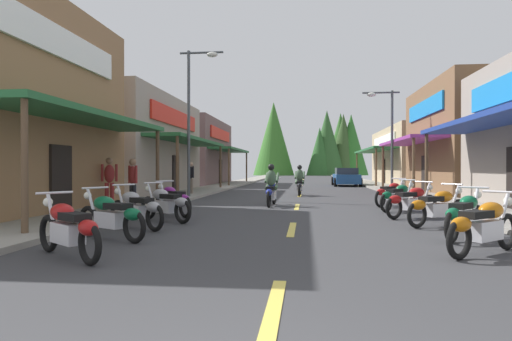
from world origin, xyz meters
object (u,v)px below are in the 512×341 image
streetlamp_right (386,126)px  parked_car_curbside (346,177)px  motorcycle_parked_right_1 (465,215)px  rider_cruising_lead (271,188)px  motorcycle_parked_right_5 (391,193)px  motorcycle_parked_left_4 (173,199)px  motorcycle_parked_right_2 (437,206)px  motorcycle_parked_right_0 (484,225)px  motorcycle_parked_left_2 (136,208)px  motorcycle_parked_right_4 (398,196)px  pedestrian_by_shop (191,176)px  motorcycle_parked_left_1 (111,215)px  motorcycle_parked_left_3 (165,203)px  motorcycle_parked_right_3 (411,201)px  pedestrian_browsing (133,180)px  rider_cruising_trailing (300,183)px  motorcycle_parked_left_0 (68,228)px  pedestrian_waiting (109,179)px  streetlamp_left (195,104)px

streetlamp_right → parked_car_curbside: (-1.29, 9.95, -3.04)m
motorcycle_parked_right_1 → rider_cruising_lead: bearing=68.6°
motorcycle_parked_right_5 → motorcycle_parked_left_4: bearing=161.6°
motorcycle_parked_left_4 → motorcycle_parked_right_2: bearing=-147.3°
motorcycle_parked_right_0 → motorcycle_parked_left_2: same height
motorcycle_parked_right_2 → motorcycle_parked_right_5: (-0.06, 5.62, 0.00)m
motorcycle_parked_right_4 → parked_car_curbside: bearing=42.0°
motorcycle_parked_right_0 → motorcycle_parked_right_2: (0.28, 3.60, 0.00)m
motorcycle_parked_right_5 → pedestrian_by_shop: bearing=101.8°
motorcycle_parked_left_1 → motorcycle_parked_left_3: (0.14, 3.02, 0.00)m
motorcycle_parked_right_0 → motorcycle_parked_right_3: size_ratio=0.96×
streetlamp_right → pedestrian_by_shop: bearing=-163.0°
pedestrian_browsing → rider_cruising_trailing: bearing=9.6°
motorcycle_parked_right_5 → motorcycle_parked_left_2: bearing=175.7°
motorcycle_parked_right_1 → parked_car_curbside: (-0.09, 25.72, 0.20)m
motorcycle_parked_right_2 → motorcycle_parked_right_3: size_ratio=1.02×
motorcycle_parked_right_0 → parked_car_curbside: bearing=48.3°
motorcycle_parked_left_0 → motorcycle_parked_left_1: (-0.13, 1.83, 0.00)m
pedestrian_waiting → parked_car_curbside: size_ratio=0.42×
motorcycle_parked_left_3 → parked_car_curbside: size_ratio=0.42×
motorcycle_parked_right_3 → motorcycle_parked_left_1: 8.26m
rider_cruising_trailing → motorcycle_parked_right_3: bearing=-159.9°
motorcycle_parked_right_1 → motorcycle_parked_right_3: same height
motorcycle_parked_right_3 → rider_cruising_lead: size_ratio=0.82×
motorcycle_parked_right_4 → rider_cruising_lead: bearing=113.2°
motorcycle_parked_right_3 → pedestrian_by_shop: (-8.78, 8.95, 0.52)m
motorcycle_parked_left_2 → parked_car_curbside: bearing=-70.6°
streetlamp_left → motorcycle_parked_right_2: 12.56m
motorcycle_parked_left_1 → streetlamp_right: bearing=-85.9°
motorcycle_parked_right_4 → pedestrian_browsing: pedestrian_browsing is taller
motorcycle_parked_right_4 → motorcycle_parked_left_3: (-6.73, -3.57, 0.00)m
motorcycle_parked_left_1 → rider_cruising_lead: 8.48m
motorcycle_parked_left_2 → rider_cruising_trailing: bearing=-70.9°
motorcycle_parked_right_3 → motorcycle_parked_left_0: same height
motorcycle_parked_right_3 → motorcycle_parked_left_3: 6.89m
motorcycle_parked_right_0 → motorcycle_parked_left_0: 6.71m
streetlamp_right → motorcycle_parked_right_2: (-1.19, -13.86, -3.23)m
rider_cruising_trailing → parked_car_curbside: rider_cruising_trailing is taller
motorcycle_parked_right_2 → motorcycle_parked_left_0: same height
streetlamp_left → rider_cruising_lead: size_ratio=3.16×
motorcycle_parked_left_2 → pedestrian_browsing: size_ratio=1.04×
pedestrian_waiting → parked_car_curbside: 22.48m
streetlamp_left → motorcycle_parked_left_3: 9.39m
pedestrian_waiting → motorcycle_parked_left_3: bearing=27.0°
motorcycle_parked_right_3 → motorcycle_parked_left_0: (-6.71, -6.46, 0.00)m
motorcycle_parked_right_3 → parked_car_curbside: parked_car_curbside is taller
motorcycle_parked_left_1 → pedestrian_by_shop: (-1.95, 13.58, 0.52)m
motorcycle_parked_right_3 → motorcycle_parked_left_0: 9.31m
pedestrian_browsing → parked_car_curbside: pedestrian_browsing is taller
motorcycle_parked_left_4 → motorcycle_parked_right_0: bearing=-172.1°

